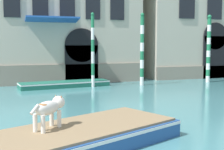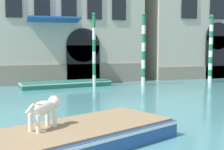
{
  "view_description": "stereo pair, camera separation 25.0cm",
  "coord_description": "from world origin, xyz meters",
  "px_view_note": "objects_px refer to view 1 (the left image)",
  "views": [
    {
      "loc": [
        -1.65,
        -2.5,
        2.67
      ],
      "look_at": [
        2.98,
        11.69,
        1.2
      ],
      "focal_mm": 50.0,
      "sensor_mm": 36.0,
      "label": 1
    },
    {
      "loc": [
        -1.41,
        -2.57,
        2.67
      ],
      "look_at": [
        2.98,
        11.69,
        1.2
      ],
      "focal_mm": 50.0,
      "sensor_mm": 36.0,
      "label": 2
    }
  ],
  "objects_px": {
    "dog_on_deck": "(49,108)",
    "boat_moored_near_palazzo": "(65,84)",
    "boat_foreground": "(48,143)",
    "mooring_pole_2": "(93,50)",
    "mooring_pole_0": "(142,49)",
    "mooring_pole_1": "(209,48)"
  },
  "relations": [
    {
      "from": "boat_foreground",
      "to": "mooring_pole_0",
      "type": "height_order",
      "value": "mooring_pole_0"
    },
    {
      "from": "boat_foreground",
      "to": "boat_moored_near_palazzo",
      "type": "relative_size",
      "value": 1.35
    },
    {
      "from": "boat_moored_near_palazzo",
      "to": "mooring_pole_2",
      "type": "relative_size",
      "value": 1.24
    },
    {
      "from": "dog_on_deck",
      "to": "mooring_pole_1",
      "type": "height_order",
      "value": "mooring_pole_1"
    },
    {
      "from": "dog_on_deck",
      "to": "mooring_pole_1",
      "type": "bearing_deg",
      "value": -2.67
    },
    {
      "from": "boat_foreground",
      "to": "boat_moored_near_palazzo",
      "type": "distance_m",
      "value": 12.15
    },
    {
      "from": "boat_foreground",
      "to": "mooring_pole_1",
      "type": "xyz_separation_m",
      "value": [
        12.46,
        11.3,
        2.1
      ]
    },
    {
      "from": "mooring_pole_1",
      "to": "mooring_pole_2",
      "type": "relative_size",
      "value": 1.02
    },
    {
      "from": "boat_foreground",
      "to": "mooring_pole_2",
      "type": "relative_size",
      "value": 1.67
    },
    {
      "from": "boat_foreground",
      "to": "boat_moored_near_palazzo",
      "type": "height_order",
      "value": "boat_foreground"
    },
    {
      "from": "dog_on_deck",
      "to": "boat_moored_near_palazzo",
      "type": "bearing_deg",
      "value": 34.66
    },
    {
      "from": "dog_on_deck",
      "to": "mooring_pole_1",
      "type": "distance_m",
      "value": 16.52
    },
    {
      "from": "boat_foreground",
      "to": "mooring_pole_2",
      "type": "distance_m",
      "value": 12.35
    },
    {
      "from": "mooring_pole_0",
      "to": "mooring_pole_2",
      "type": "relative_size",
      "value": 1.01
    },
    {
      "from": "boat_foreground",
      "to": "boat_moored_near_palazzo",
      "type": "xyz_separation_m",
      "value": [
        2.4,
        11.91,
        -0.09
      ]
    },
    {
      "from": "mooring_pole_2",
      "to": "boat_moored_near_palazzo",
      "type": "bearing_deg",
      "value": 165.37
    },
    {
      "from": "boat_foreground",
      "to": "mooring_pole_2",
      "type": "xyz_separation_m",
      "value": [
        4.11,
        11.46,
        2.05
      ]
    },
    {
      "from": "mooring_pole_0",
      "to": "mooring_pole_1",
      "type": "xyz_separation_m",
      "value": [
        5.11,
        0.09,
        0.02
      ]
    },
    {
      "from": "boat_foreground",
      "to": "mooring_pole_2",
      "type": "height_order",
      "value": "mooring_pole_2"
    },
    {
      "from": "mooring_pole_0",
      "to": "mooring_pole_1",
      "type": "distance_m",
      "value": 5.11
    },
    {
      "from": "dog_on_deck",
      "to": "mooring_pole_0",
      "type": "relative_size",
      "value": 0.2
    },
    {
      "from": "mooring_pole_0",
      "to": "mooring_pole_1",
      "type": "height_order",
      "value": "mooring_pole_1"
    }
  ]
}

